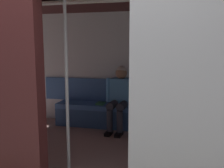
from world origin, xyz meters
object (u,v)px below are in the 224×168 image
person_seated (120,94)px  grab_pole_far (132,88)px  bench_seat (127,111)px  book (101,103)px  grab_pole_door (67,87)px  train_car (111,47)px  handbag (147,102)px

person_seated → grab_pole_far: 1.86m
bench_seat → grab_pole_far: (-0.36, 1.79, 0.73)m
grab_pole_far → book: bearing=-64.2°
book → grab_pole_far: size_ratio=0.10×
grab_pole_door → grab_pole_far: same height
train_car → grab_pole_door: bearing=67.9°
person_seated → book: bearing=-10.8°
handbag → book: 0.87m
bench_seat → handbag: bearing=-173.2°
handbag → book: size_ratio=1.18×
handbag → grab_pole_door: 2.09m
book → handbag: bearing=-179.1°
train_car → handbag: 1.54m
train_car → handbag: train_car is taller
handbag → book: bearing=1.4°
grab_pole_door → person_seated: bearing=-97.2°
handbag → grab_pole_door: bearing=69.5°
person_seated → book: (0.38, -0.07, -0.21)m
person_seated → grab_pole_far: bearing=105.9°
person_seated → handbag: person_seated is taller
person_seated → grab_pole_door: bearing=82.8°
bench_seat → grab_pole_door: (0.36, 1.85, 0.73)m
person_seated → grab_pole_far: grab_pole_far is taller
person_seated → grab_pole_door: size_ratio=0.54×
train_car → person_seated: 1.33m
train_car → grab_pole_far: size_ratio=3.00×
train_car → bench_seat: (-0.05, -1.08, -1.17)m
train_car → book: bearing=-66.8°
bench_seat → person_seated: 0.36m
grab_pole_door → bench_seat: bearing=-101.0°
bench_seat → person_seated: person_seated is taller
bench_seat → person_seated: bearing=21.6°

